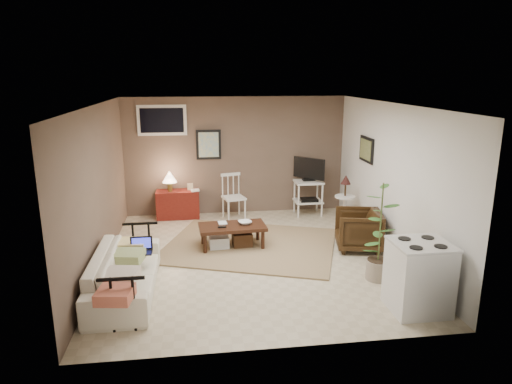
{
  "coord_description": "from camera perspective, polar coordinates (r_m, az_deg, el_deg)",
  "views": [
    {
      "loc": [
        -0.83,
        -6.71,
        2.83
      ],
      "look_at": [
        0.13,
        0.35,
        0.98
      ],
      "focal_mm": 32.0,
      "sensor_mm": 36.0,
      "label": 1
    }
  ],
  "objects": [
    {
      "name": "sofa_end_rails",
      "position": [
        6.32,
        -15.08,
        -9.29
      ],
      "size": [
        0.53,
        1.97,
        0.66
      ],
      "primitive_type": null,
      "color": "black",
      "rests_on": "floor"
    },
    {
      "name": "floor",
      "position": [
        7.33,
        -0.64,
        -8.18
      ],
      "size": [
        5.0,
        5.0,
        0.0
      ],
      "primitive_type": "plane",
      "color": "#C1B293",
      "rests_on": "ground"
    },
    {
      "name": "bowl",
      "position": [
        7.62,
        -1.4,
        -3.24
      ],
      "size": [
        0.23,
        0.09,
        0.22
      ],
      "primitive_type": "imported",
      "rotation": [
        0.0,
        0.0,
        0.18
      ],
      "color": "#35190E",
      "rests_on": "coffee_table"
    },
    {
      "name": "laptop",
      "position": [
        6.56,
        -14.15,
        -6.76
      ],
      "size": [
        0.3,
        0.22,
        0.21
      ],
      "color": "black",
      "rests_on": "sofa"
    },
    {
      "name": "window",
      "position": [
        9.25,
        -11.67,
        8.77
      ],
      "size": [
        0.96,
        0.03,
        0.6
      ],
      "primitive_type": "cube",
      "color": "white"
    },
    {
      "name": "tv_stand",
      "position": [
        9.39,
        6.59,
        0.89
      ],
      "size": [
        0.56,
        0.55,
        1.19
      ],
      "color": "white",
      "rests_on": "floor"
    },
    {
      "name": "armchair",
      "position": [
        7.74,
        12.67,
        -4.41
      ],
      "size": [
        0.79,
        0.83,
        0.73
      ],
      "primitive_type": "imported",
      "rotation": [
        0.0,
        0.0,
        -1.78
      ],
      "color": "black",
      "rests_on": "floor"
    },
    {
      "name": "coffee_table",
      "position": [
        7.66,
        -3.03,
        -5.32
      ],
      "size": [
        1.13,
        0.64,
        0.42
      ],
      "color": "#35190E",
      "rests_on": "floor"
    },
    {
      "name": "art_back",
      "position": [
        9.29,
        -5.95,
        5.91
      ],
      "size": [
        0.5,
        0.03,
        0.6
      ],
      "primitive_type": "cube",
      "color": "black"
    },
    {
      "name": "red_console",
      "position": [
        9.32,
        -9.82,
        -1.19
      ],
      "size": [
        0.85,
        0.38,
        0.98
      ],
      "color": "maroon",
      "rests_on": "floor"
    },
    {
      "name": "spindle_chair",
      "position": [
        9.17,
        -2.83,
        -0.72
      ],
      "size": [
        0.49,
        0.49,
        0.9
      ],
      "color": "white",
      "rests_on": "floor"
    },
    {
      "name": "book_console",
      "position": [
        9.16,
        -8.17,
        0.8
      ],
      "size": [
        0.17,
        0.03,
        0.23
      ],
      "primitive_type": "imported",
      "rotation": [
        0.0,
        0.0,
        0.07
      ],
      "color": "#35190E",
      "rests_on": "red_console"
    },
    {
      "name": "stove",
      "position": [
        5.97,
        19.69,
        -9.93
      ],
      "size": [
        0.68,
        0.63,
        0.89
      ],
      "color": "silver",
      "rests_on": "floor"
    },
    {
      "name": "book_table",
      "position": [
        7.67,
        -4.76,
        -3.25
      ],
      "size": [
        0.15,
        0.02,
        0.2
      ],
      "primitive_type": "imported",
      "rotation": [
        0.0,
        0.0,
        0.07
      ],
      "color": "#35190E",
      "rests_on": "coffee_table"
    },
    {
      "name": "art_right",
      "position": [
        8.44,
        13.64,
        5.19
      ],
      "size": [
        0.03,
        0.6,
        0.45
      ],
      "primitive_type": "cube",
      "color": "black"
    },
    {
      "name": "sofa",
      "position": [
        6.31,
        -16.14,
        -8.86
      ],
      "size": [
        0.58,
        1.97,
        0.77
      ],
      "primitive_type": "imported",
      "rotation": [
        0.0,
        0.0,
        1.57
      ],
      "color": "white",
      "rests_on": "floor"
    },
    {
      "name": "potted_plant",
      "position": [
        6.55,
        15.27,
        -4.41
      ],
      "size": [
        0.36,
        0.36,
        1.43
      ],
      "color": "gray",
      "rests_on": "floor"
    },
    {
      "name": "side_table",
      "position": [
        8.72,
        11.07,
        -0.38
      ],
      "size": [
        0.38,
        0.38,
        1.01
      ],
      "color": "white",
      "rests_on": "floor"
    },
    {
      "name": "sofa_pillows",
      "position": [
        6.07,
        -16.05,
        -8.93
      ],
      "size": [
        0.38,
        1.88,
        0.13
      ],
      "primitive_type": null,
      "color": "beige",
      "rests_on": "sofa"
    },
    {
      "name": "rug",
      "position": [
        7.8,
        -0.73,
        -6.65
      ],
      "size": [
        3.36,
        3.02,
        0.03
      ],
      "primitive_type": "cube",
      "rotation": [
        0.0,
        0.0,
        -0.34
      ],
      "color": "#9C865B",
      "rests_on": "floor"
    }
  ]
}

